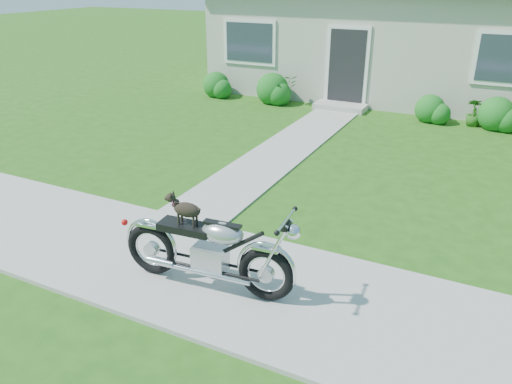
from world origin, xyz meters
TOP-DOWN VIEW (x-y plane):
  - ground at (0.00, 0.00)m, footprint 80.00×80.00m
  - sidewalk at (0.00, 0.00)m, footprint 24.00×2.20m
  - walkway at (-1.50, 5.00)m, footprint 1.20×8.00m
  - house at (-0.00, 11.99)m, footprint 12.60×7.03m
  - shrub_row at (0.05, 8.50)m, footprint 10.55×0.98m
  - potted_plant_left at (-3.19, 8.55)m, footprint 0.98×0.98m
  - potted_plant_right at (1.92, 8.55)m, footprint 0.39×0.39m
  - motorcycle_with_dog at (-0.25, -0.30)m, footprint 2.22×0.60m

SIDE VIEW (x-z plane):
  - ground at x=0.00m, z-range 0.00..0.00m
  - walkway at x=-1.50m, z-range 0.00..0.03m
  - sidewalk at x=0.00m, z-range 0.00..0.04m
  - potted_plant_right at x=1.92m, z-range 0.00..0.68m
  - shrub_row at x=0.05m, z-range -0.11..0.87m
  - potted_plant_left at x=-3.19m, z-range 0.00..0.82m
  - motorcycle_with_dog at x=-0.25m, z-range -0.02..1.11m
  - house at x=0.00m, z-range -0.09..4.41m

